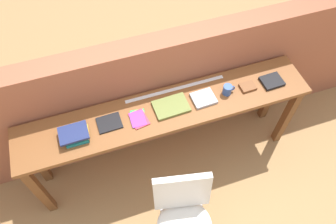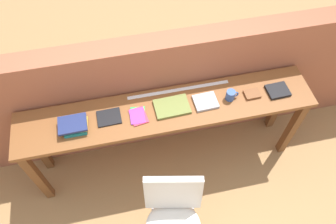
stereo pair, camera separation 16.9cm
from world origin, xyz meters
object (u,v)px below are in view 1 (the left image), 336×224
chair_white_moulded (184,214)px  pamphlet_pile_colourful (138,119)px  magazine_cycling (109,123)px  book_repair_rightmost (272,81)px  mug (228,90)px  book_stack_leftmost (75,135)px  book_open_centre (171,106)px  leather_journal_brown (248,87)px

chair_white_moulded → pamphlet_pile_colourful: same height
magazine_cycling → book_repair_rightmost: bearing=-2.4°
chair_white_moulded → mug: bearing=49.1°
chair_white_moulded → magazine_cycling: bearing=115.1°
book_stack_leftmost → mug: size_ratio=2.09×
chair_white_moulded → magazine_cycling: magazine_cycling is taller
magazine_cycling → mug: mug is taller
book_open_centre → book_repair_rightmost: book_repair_rightmost is taller
chair_white_moulded → mug: 1.08m
pamphlet_pile_colourful → book_repair_rightmost: size_ratio=1.06×
magazine_cycling → book_repair_rightmost: size_ratio=1.05×
book_open_centre → mug: (0.50, -0.01, 0.03)m
book_open_centre → mug: bearing=-3.1°
book_stack_leftmost → magazine_cycling: book_stack_leftmost is taller
pamphlet_pile_colourful → leather_journal_brown: leather_journal_brown is taller
leather_journal_brown → book_open_centre: bearing=177.5°
book_open_centre → leather_journal_brown: (0.69, -0.01, 0.00)m
book_stack_leftmost → mug: 1.29m
magazine_cycling → mug: (1.02, -0.02, 0.04)m
book_open_centre → book_stack_leftmost: bearing=-179.2°
leather_journal_brown → book_repair_rightmost: bearing=-4.2°
book_stack_leftmost → book_repair_rightmost: (1.71, 0.01, -0.03)m
book_stack_leftmost → book_open_centre: size_ratio=0.81×
chair_white_moulded → book_stack_leftmost: book_stack_leftmost is taller
magazine_cycling → mug: 1.02m
leather_journal_brown → magazine_cycling: bearing=177.7°
book_open_centre → chair_white_moulded: bearing=-103.4°
chair_white_moulded → book_repair_rightmost: (1.07, 0.74, 0.37)m
book_stack_leftmost → book_open_centre: bearing=2.7°
book_stack_leftmost → pamphlet_pile_colourful: (0.50, 0.01, -0.03)m
mug → book_repair_rightmost: bearing=-2.1°
chair_white_moulded → pamphlet_pile_colourful: bearing=100.2°
pamphlet_pile_colourful → book_open_centre: size_ratio=0.68×
pamphlet_pile_colourful → book_repair_rightmost: bearing=0.0°
book_open_centre → mug: size_ratio=2.59×
book_open_centre → book_repair_rightmost: size_ratio=1.56×
book_open_centre → book_repair_rightmost: (0.92, -0.03, 0.00)m
chair_white_moulded → leather_journal_brown: bearing=41.6°
leather_journal_brown → book_repair_rightmost: book_repair_rightmost is taller
book_repair_rightmost → pamphlet_pile_colourful: bearing=178.2°
book_stack_leftmost → leather_journal_brown: book_stack_leftmost is taller
book_open_centre → leather_journal_brown: 0.69m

